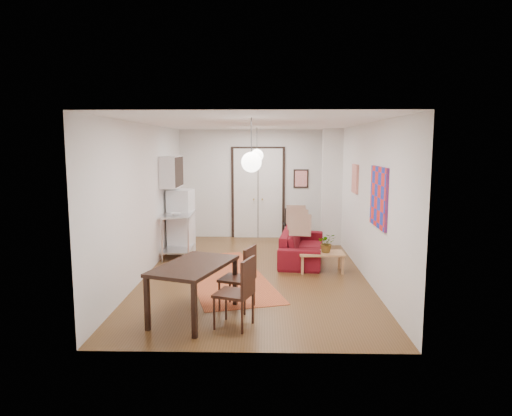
{
  "coord_description": "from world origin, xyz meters",
  "views": [
    {
      "loc": [
        0.22,
        -8.74,
        2.51
      ],
      "look_at": [
        0.02,
        0.27,
        1.25
      ],
      "focal_mm": 32.0,
      "sensor_mm": 36.0,
      "label": 1
    }
  ],
  "objects_px": {
    "dining_table": "(194,270)",
    "dining_chair_near": "(237,271)",
    "coffee_table": "(321,255)",
    "sofa": "(302,245)",
    "kitchen_counter": "(179,228)",
    "black_side_chair": "(291,221)",
    "dining_chair_far": "(234,285)",
    "fridge": "(181,221)"
  },
  "relations": [
    {
      "from": "kitchen_counter",
      "to": "dining_chair_far",
      "type": "distance_m",
      "value": 4.24
    },
    {
      "from": "kitchen_counter",
      "to": "black_side_chair",
      "type": "bearing_deg",
      "value": 32.8
    },
    {
      "from": "kitchen_counter",
      "to": "fridge",
      "type": "height_order",
      "value": "fridge"
    },
    {
      "from": "dining_chair_near",
      "to": "dining_chair_far",
      "type": "distance_m",
      "value": 0.7
    },
    {
      "from": "kitchen_counter",
      "to": "black_side_chair",
      "type": "height_order",
      "value": "kitchen_counter"
    },
    {
      "from": "dining_table",
      "to": "black_side_chair",
      "type": "distance_m",
      "value": 5.8
    },
    {
      "from": "dining_table",
      "to": "fridge",
      "type": "bearing_deg",
      "value": 103.1
    },
    {
      "from": "sofa",
      "to": "fridge",
      "type": "relative_size",
      "value": 1.48
    },
    {
      "from": "dining_chair_near",
      "to": "coffee_table",
      "type": "bearing_deg",
      "value": 161.76
    },
    {
      "from": "sofa",
      "to": "fridge",
      "type": "xyz_separation_m",
      "value": [
        -2.76,
        0.58,
        0.42
      ]
    },
    {
      "from": "sofa",
      "to": "dining_table",
      "type": "relative_size",
      "value": 1.34
    },
    {
      "from": "sofa",
      "to": "dining_chair_near",
      "type": "distance_m",
      "value": 3.2
    },
    {
      "from": "coffee_table",
      "to": "black_side_chair",
      "type": "distance_m",
      "value": 3.13
    },
    {
      "from": "fridge",
      "to": "dining_chair_near",
      "type": "distance_m",
      "value": 3.85
    },
    {
      "from": "sofa",
      "to": "dining_chair_near",
      "type": "height_order",
      "value": "dining_chair_near"
    },
    {
      "from": "dining_table",
      "to": "dining_chair_far",
      "type": "relative_size",
      "value": 1.65
    },
    {
      "from": "coffee_table",
      "to": "dining_chair_far",
      "type": "bearing_deg",
      "value": -119.75
    },
    {
      "from": "kitchen_counter",
      "to": "sofa",
      "type": "bearing_deg",
      "value": -8.52
    },
    {
      "from": "dining_table",
      "to": "dining_chair_near",
      "type": "distance_m",
      "value": 0.76
    },
    {
      "from": "fridge",
      "to": "dining_chair_far",
      "type": "bearing_deg",
      "value": -62.15
    },
    {
      "from": "kitchen_counter",
      "to": "black_side_chair",
      "type": "relative_size",
      "value": 1.49
    },
    {
      "from": "sofa",
      "to": "kitchen_counter",
      "type": "xyz_separation_m",
      "value": [
        -2.76,
        0.31,
        0.33
      ]
    },
    {
      "from": "dining_chair_far",
      "to": "coffee_table",
      "type": "bearing_deg",
      "value": 169.68
    },
    {
      "from": "coffee_table",
      "to": "dining_chair_far",
      "type": "height_order",
      "value": "dining_chair_far"
    },
    {
      "from": "sofa",
      "to": "dining_chair_far",
      "type": "bearing_deg",
      "value": 169.29
    },
    {
      "from": "kitchen_counter",
      "to": "dining_table",
      "type": "height_order",
      "value": "kitchen_counter"
    },
    {
      "from": "kitchen_counter",
      "to": "dining_chair_near",
      "type": "relative_size",
      "value": 1.32
    },
    {
      "from": "fridge",
      "to": "dining_chair_far",
      "type": "xyz_separation_m",
      "value": [
        1.53,
        -4.23,
        -0.17
      ]
    },
    {
      "from": "coffee_table",
      "to": "dining_chair_near",
      "type": "height_order",
      "value": "dining_chair_near"
    },
    {
      "from": "dining_table",
      "to": "black_side_chair",
      "type": "bearing_deg",
      "value": 72.92
    },
    {
      "from": "sofa",
      "to": "dining_chair_near",
      "type": "relative_size",
      "value": 2.22
    },
    {
      "from": "coffee_table",
      "to": "dining_table",
      "type": "relative_size",
      "value": 0.55
    },
    {
      "from": "black_side_chair",
      "to": "dining_table",
      "type": "bearing_deg",
      "value": 64.47
    },
    {
      "from": "dining_table",
      "to": "dining_chair_near",
      "type": "bearing_deg",
      "value": 36.83
    },
    {
      "from": "coffee_table",
      "to": "dining_chair_near",
      "type": "bearing_deg",
      "value": -127.67
    },
    {
      "from": "sofa",
      "to": "kitchen_counter",
      "type": "height_order",
      "value": "kitchen_counter"
    },
    {
      "from": "kitchen_counter",
      "to": "dining_chair_near",
      "type": "distance_m",
      "value": 3.59
    },
    {
      "from": "coffee_table",
      "to": "kitchen_counter",
      "type": "bearing_deg",
      "value": 157.77
    },
    {
      "from": "dining_table",
      "to": "dining_chair_near",
      "type": "relative_size",
      "value": 1.65
    },
    {
      "from": "sofa",
      "to": "coffee_table",
      "type": "height_order",
      "value": "sofa"
    },
    {
      "from": "dining_table",
      "to": "dining_chair_near",
      "type": "xyz_separation_m",
      "value": [
        0.6,
        0.45,
        -0.14
      ]
    },
    {
      "from": "sofa",
      "to": "fridge",
      "type": "distance_m",
      "value": 2.85
    }
  ]
}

